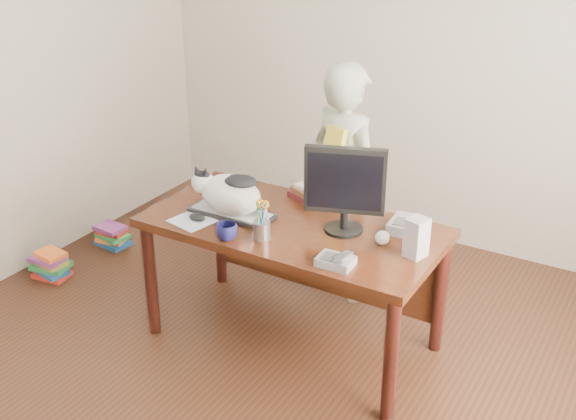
{
  "coord_description": "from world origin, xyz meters",
  "views": [
    {
      "loc": [
        1.75,
        -2.4,
        2.46
      ],
      "look_at": [
        0.0,
        0.55,
        0.85
      ],
      "focal_mm": 45.0,
      "sensor_mm": 36.0,
      "label": 1
    }
  ],
  "objects_px": {
    "keyboard": "(232,213)",
    "phone": "(336,261)",
    "person": "(346,183)",
    "book_pile_b": "(112,236)",
    "coffee_mug": "(227,232)",
    "book_stack": "(310,193)",
    "cat": "(228,192)",
    "pen_cup": "(262,228)",
    "book_pile_a": "(51,265)",
    "speaker": "(417,238)",
    "baseball": "(382,238)",
    "calculator": "(405,225)",
    "monitor": "(345,186)",
    "desk": "(300,242)",
    "mouse": "(197,217)"
  },
  "relations": [
    {
      "from": "keyboard",
      "to": "book_pile_b",
      "type": "relative_size",
      "value": 1.85
    },
    {
      "from": "book_stack",
      "to": "calculator",
      "type": "relative_size",
      "value": 1.24
    },
    {
      "from": "baseball",
      "to": "monitor",
      "type": "bearing_deg",
      "value": 174.46
    },
    {
      "from": "phone",
      "to": "pen_cup",
      "type": "bearing_deg",
      "value": 170.49
    },
    {
      "from": "keyboard",
      "to": "cat",
      "type": "relative_size",
      "value": 1.03
    },
    {
      "from": "person",
      "to": "monitor",
      "type": "bearing_deg",
      "value": 136.18
    },
    {
      "from": "book_pile_a",
      "to": "speaker",
      "type": "bearing_deg",
      "value": 4.55
    },
    {
      "from": "pen_cup",
      "to": "person",
      "type": "bearing_deg",
      "value": 87.62
    },
    {
      "from": "cat",
      "to": "calculator",
      "type": "distance_m",
      "value": 0.96
    },
    {
      "from": "pen_cup",
      "to": "speaker",
      "type": "xyz_separation_m",
      "value": [
        0.75,
        0.23,
        0.04
      ]
    },
    {
      "from": "speaker",
      "to": "book_pile_b",
      "type": "bearing_deg",
      "value": -172.4
    },
    {
      "from": "desk",
      "to": "book_pile_b",
      "type": "bearing_deg",
      "value": 171.03
    },
    {
      "from": "coffee_mug",
      "to": "book_pile_a",
      "type": "xyz_separation_m",
      "value": [
        -1.55,
        0.13,
        -0.71
      ]
    },
    {
      "from": "desk",
      "to": "keyboard",
      "type": "xyz_separation_m",
      "value": [
        -0.34,
        -0.16,
        0.16
      ]
    },
    {
      "from": "desk",
      "to": "baseball",
      "type": "xyz_separation_m",
      "value": [
        0.51,
        -0.05,
        0.18
      ]
    },
    {
      "from": "phone",
      "to": "person",
      "type": "relative_size",
      "value": 0.12
    },
    {
      "from": "coffee_mug",
      "to": "phone",
      "type": "height_order",
      "value": "coffee_mug"
    },
    {
      "from": "monitor",
      "to": "book_pile_b",
      "type": "height_order",
      "value": "monitor"
    },
    {
      "from": "book_stack",
      "to": "book_pile_b",
      "type": "height_order",
      "value": "book_stack"
    },
    {
      "from": "person",
      "to": "phone",
      "type": "bearing_deg",
      "value": 134.77
    },
    {
      "from": "phone",
      "to": "calculator",
      "type": "height_order",
      "value": "phone"
    },
    {
      "from": "cat",
      "to": "speaker",
      "type": "xyz_separation_m",
      "value": [
        1.05,
        0.08,
        -0.03
      ]
    },
    {
      "from": "speaker",
      "to": "desk",
      "type": "bearing_deg",
      "value": -170.84
    },
    {
      "from": "mouse",
      "to": "baseball",
      "type": "distance_m",
      "value": 1.01
    },
    {
      "from": "coffee_mug",
      "to": "speaker",
      "type": "xyz_separation_m",
      "value": [
        0.9,
        0.33,
        0.06
      ]
    },
    {
      "from": "cat",
      "to": "book_pile_b",
      "type": "distance_m",
      "value": 1.65
    },
    {
      "from": "cat",
      "to": "pen_cup",
      "type": "relative_size",
      "value": 2.08
    },
    {
      "from": "phone",
      "to": "person",
      "type": "height_order",
      "value": "person"
    },
    {
      "from": "speaker",
      "to": "book_pile_a",
      "type": "height_order",
      "value": "speaker"
    },
    {
      "from": "coffee_mug",
      "to": "book_stack",
      "type": "relative_size",
      "value": 0.42
    },
    {
      "from": "book_stack",
      "to": "phone",
      "type": "bearing_deg",
      "value": -28.86
    },
    {
      "from": "monitor",
      "to": "calculator",
      "type": "relative_size",
      "value": 2.2
    },
    {
      "from": "pen_cup",
      "to": "cat",
      "type": "bearing_deg",
      "value": 154.22
    },
    {
      "from": "cat",
      "to": "book_pile_a",
      "type": "bearing_deg",
      "value": -176.32
    },
    {
      "from": "monitor",
      "to": "keyboard",
      "type": "bearing_deg",
      "value": 171.41
    },
    {
      "from": "phone",
      "to": "person",
      "type": "xyz_separation_m",
      "value": [
        -0.42,
        0.94,
        -0.03
      ]
    },
    {
      "from": "pen_cup",
      "to": "book_stack",
      "type": "height_order",
      "value": "pen_cup"
    },
    {
      "from": "keyboard",
      "to": "monitor",
      "type": "distance_m",
      "value": 0.68
    },
    {
      "from": "book_pile_b",
      "to": "monitor",
      "type": "bearing_deg",
      "value": -8.63
    },
    {
      "from": "baseball",
      "to": "book_stack",
      "type": "relative_size",
      "value": 0.28
    },
    {
      "from": "person",
      "to": "book_pile_a",
      "type": "bearing_deg",
      "value": 46.96
    },
    {
      "from": "desk",
      "to": "phone",
      "type": "bearing_deg",
      "value": -41.85
    },
    {
      "from": "coffee_mug",
      "to": "book_stack",
      "type": "xyz_separation_m",
      "value": [
        0.12,
        0.66,
        -0.01
      ]
    },
    {
      "from": "phone",
      "to": "monitor",
      "type": "bearing_deg",
      "value": 108.57
    },
    {
      "from": "keyboard",
      "to": "phone",
      "type": "bearing_deg",
      "value": -16.35
    },
    {
      "from": "pen_cup",
      "to": "calculator",
      "type": "xyz_separation_m",
      "value": [
        0.59,
        0.47,
        -0.03
      ]
    },
    {
      "from": "desk",
      "to": "book_pile_a",
      "type": "relative_size",
      "value": 5.92
    },
    {
      "from": "monitor",
      "to": "book_pile_b",
      "type": "xyz_separation_m",
      "value": [
        -2.0,
        0.3,
        -0.94
      ]
    },
    {
      "from": "calculator",
      "to": "book_pile_a",
      "type": "distance_m",
      "value": 2.44
    },
    {
      "from": "desk",
      "to": "mouse",
      "type": "bearing_deg",
      "value": -145.85
    }
  ]
}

